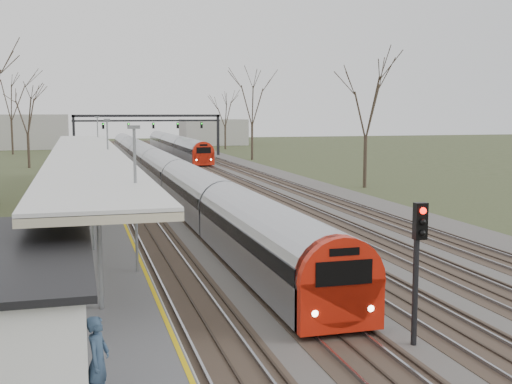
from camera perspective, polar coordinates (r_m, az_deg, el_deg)
track_bed at (r=64.03m, az=-6.66°, el=1.34°), size 24.00×160.00×0.22m
platform at (r=45.84m, az=-14.80°, el=-0.61°), size 3.50×69.00×1.00m
canopy at (r=41.01m, az=-14.86°, el=3.31°), size 4.10×50.00×3.11m
signal_gantry at (r=93.46m, az=-9.57°, el=6.09°), size 21.00×0.59×6.08m
tree_east_far at (r=55.22m, az=9.78°, el=7.87°), size 5.00×5.00×10.30m
train_near at (r=61.67m, az=-8.95°, el=2.40°), size 2.62×90.21×3.05m
train_far at (r=96.63m, az=-7.20°, el=4.13°), size 2.62×45.21×3.05m
passenger at (r=12.82m, az=-13.86°, el=-14.35°), size 0.62×0.74×1.73m
signal_post at (r=17.99m, az=14.18°, el=-5.23°), size 0.35×0.45×4.10m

